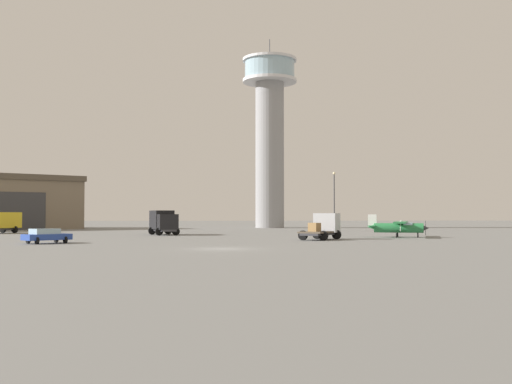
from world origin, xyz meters
name	(u,v)px	position (x,y,z in m)	size (l,w,h in m)	color
ground_plane	(222,249)	(0.00, 0.00, 0.00)	(400.00, 400.00, 0.00)	slate
control_tower	(270,126)	(13.06, 72.09, 20.38)	(10.83, 10.83, 37.94)	gray
airplane_green	(398,227)	(21.55, 21.20, 1.25)	(7.00, 8.84, 2.67)	#287A42
truck_flatbed_silver	(323,227)	(11.60, 16.28, 1.34)	(5.32, 6.12, 2.79)	#38383D
truck_box_black	(163,221)	(-6.06, 32.39, 1.75)	(4.22, 6.16, 3.18)	#38383D
car_blue	(46,235)	(-15.63, 10.27, 0.74)	(4.39, 4.10, 1.37)	#2847A8
light_post_east	(334,196)	(20.33, 47.64, 5.59)	(0.44, 0.44, 9.48)	#38383D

